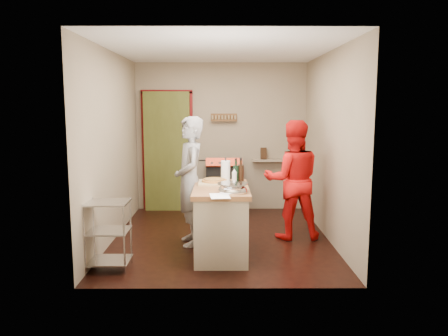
{
  "coord_description": "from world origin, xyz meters",
  "views": [
    {
      "loc": [
        0.01,
        -6.0,
        1.86
      ],
      "look_at": [
        0.04,
        0.0,
        1.0
      ],
      "focal_mm": 35.0,
      "sensor_mm": 36.0,
      "label": 1
    }
  ],
  "objects_px": {
    "island": "(222,219)",
    "wire_shelving": "(108,232)",
    "person_red": "(292,180)",
    "person_stripe": "(190,181)",
    "stove": "(224,188)"
  },
  "relations": [
    {
      "from": "island",
      "to": "wire_shelving",
      "type": "bearing_deg",
      "value": -159.59
    },
    {
      "from": "island",
      "to": "person_red",
      "type": "xyz_separation_m",
      "value": [
        0.99,
        0.72,
        0.37
      ]
    },
    {
      "from": "wire_shelving",
      "to": "person_stripe",
      "type": "xyz_separation_m",
      "value": [
        0.87,
        0.92,
        0.42
      ]
    },
    {
      "from": "stove",
      "to": "island",
      "type": "distance_m",
      "value": 2.14
    },
    {
      "from": "island",
      "to": "person_red",
      "type": "bearing_deg",
      "value": 35.85
    },
    {
      "from": "person_red",
      "to": "wire_shelving",
      "type": "bearing_deg",
      "value": 26.34
    },
    {
      "from": "stove",
      "to": "person_red",
      "type": "relative_size",
      "value": 0.6
    },
    {
      "from": "stove",
      "to": "wire_shelving",
      "type": "bearing_deg",
      "value": -116.85
    },
    {
      "from": "wire_shelving",
      "to": "person_red",
      "type": "distance_m",
      "value": 2.6
    },
    {
      "from": "person_red",
      "to": "island",
      "type": "bearing_deg",
      "value": 34.51
    },
    {
      "from": "stove",
      "to": "wire_shelving",
      "type": "xyz_separation_m",
      "value": [
        -1.33,
        -2.62,
        -0.01
      ]
    },
    {
      "from": "stove",
      "to": "person_stripe",
      "type": "distance_m",
      "value": 1.81
    },
    {
      "from": "stove",
      "to": "wire_shelving",
      "type": "relative_size",
      "value": 1.26
    },
    {
      "from": "wire_shelving",
      "to": "island",
      "type": "distance_m",
      "value": 1.37
    },
    {
      "from": "island",
      "to": "person_stripe",
      "type": "distance_m",
      "value": 0.72
    }
  ]
}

